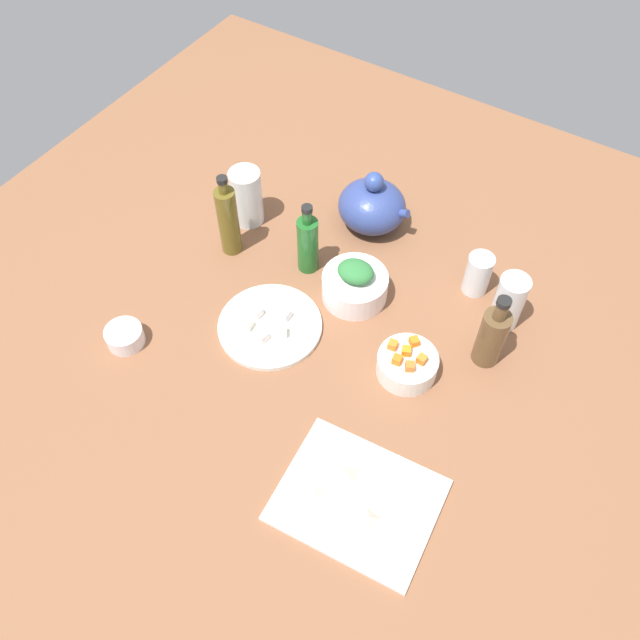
% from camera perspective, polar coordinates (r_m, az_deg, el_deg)
% --- Properties ---
extents(tabletop, '(1.90, 1.90, 0.03)m').
position_cam_1_polar(tabletop, '(1.46, 0.00, -1.52)').
color(tabletop, brown).
rests_on(tabletop, ground).
extents(cutting_board, '(0.30, 0.25, 0.01)m').
position_cam_1_polar(cutting_board, '(1.26, 3.24, -15.14)').
color(cutting_board, white).
rests_on(cutting_board, tabletop).
extents(plate_tofu, '(0.23, 0.23, 0.01)m').
position_cam_1_polar(plate_tofu, '(1.45, -4.31, -0.51)').
color(plate_tofu, white).
rests_on(plate_tofu, tabletop).
extents(bowl_greens, '(0.15, 0.15, 0.06)m').
position_cam_1_polar(bowl_greens, '(1.49, 2.99, 2.88)').
color(bowl_greens, white).
rests_on(bowl_greens, tabletop).
extents(bowl_carrots, '(0.13, 0.13, 0.05)m').
position_cam_1_polar(bowl_carrots, '(1.38, 7.46, -3.82)').
color(bowl_carrots, white).
rests_on(bowl_carrots, tabletop).
extents(bowl_small_side, '(0.08, 0.08, 0.04)m').
position_cam_1_polar(bowl_small_side, '(1.48, -16.38, -1.35)').
color(bowl_small_side, white).
rests_on(bowl_small_side, tabletop).
extents(teapot, '(0.18, 0.16, 0.16)m').
position_cam_1_polar(teapot, '(1.62, 4.49, 9.73)').
color(teapot, navy).
rests_on(teapot, tabletop).
extents(bottle_0, '(0.06, 0.06, 0.19)m').
position_cam_1_polar(bottle_0, '(1.39, 14.52, -1.32)').
color(bottle_0, brown).
rests_on(bottle_0, tabletop).
extents(bottle_1, '(0.05, 0.05, 0.19)m').
position_cam_1_polar(bottle_1, '(1.51, -1.06, 6.59)').
color(bottle_1, '#1F6124').
rests_on(bottle_1, tabletop).
extents(bottle_2, '(0.05, 0.05, 0.22)m').
position_cam_1_polar(bottle_2, '(1.55, -7.87, 8.49)').
color(bottle_2, brown).
rests_on(bottle_2, tabletop).
extents(drinking_glass_0, '(0.06, 0.06, 0.14)m').
position_cam_1_polar(drinking_glass_0, '(1.46, 15.86, 1.49)').
color(drinking_glass_0, white).
rests_on(drinking_glass_0, tabletop).
extents(drinking_glass_1, '(0.06, 0.06, 0.10)m').
position_cam_1_polar(drinking_glass_1, '(1.52, 13.37, 3.86)').
color(drinking_glass_1, white).
rests_on(drinking_glass_1, tabletop).
extents(drinking_glass_2, '(0.08, 0.08, 0.15)m').
position_cam_1_polar(drinking_glass_2, '(1.63, -6.30, 10.45)').
color(drinking_glass_2, white).
rests_on(drinking_glass_2, tabletop).
extents(carrot_cube_0, '(0.02, 0.02, 0.02)m').
position_cam_1_polar(carrot_cube_0, '(1.34, 7.70, -3.96)').
color(carrot_cube_0, orange).
rests_on(carrot_cube_0, bowl_carrots).
extents(carrot_cube_1, '(0.02, 0.02, 0.02)m').
position_cam_1_polar(carrot_cube_1, '(1.36, 6.24, -2.13)').
color(carrot_cube_1, orange).
rests_on(carrot_cube_1, bowl_carrots).
extents(carrot_cube_2, '(0.02, 0.02, 0.02)m').
position_cam_1_polar(carrot_cube_2, '(1.35, 6.61, -3.40)').
color(carrot_cube_2, orange).
rests_on(carrot_cube_2, bowl_carrots).
extents(carrot_cube_3, '(0.02, 0.02, 0.02)m').
position_cam_1_polar(carrot_cube_3, '(1.35, 8.71, -3.35)').
color(carrot_cube_3, orange).
rests_on(carrot_cube_3, bowl_carrots).
extents(carrot_cube_4, '(0.03, 0.03, 0.02)m').
position_cam_1_polar(carrot_cube_4, '(1.37, 8.07, -1.84)').
color(carrot_cube_4, orange).
rests_on(carrot_cube_4, bowl_carrots).
extents(carrot_cube_5, '(0.02, 0.02, 0.02)m').
position_cam_1_polar(carrot_cube_5, '(1.36, 7.39, -2.66)').
color(carrot_cube_5, orange).
rests_on(carrot_cube_5, bowl_carrots).
extents(chopped_greens_mound, '(0.09, 0.08, 0.04)m').
position_cam_1_polar(chopped_greens_mound, '(1.45, 3.08, 4.17)').
color(chopped_greens_mound, '#30773A').
rests_on(chopped_greens_mound, bowl_greens).
extents(tofu_cube_0, '(0.02, 0.02, 0.02)m').
position_cam_1_polar(tofu_cube_0, '(1.45, -3.03, 0.49)').
color(tofu_cube_0, silver).
rests_on(tofu_cube_0, plate_tofu).
extents(tofu_cube_1, '(0.03, 0.03, 0.02)m').
position_cam_1_polar(tofu_cube_1, '(1.42, -3.32, -1.03)').
color(tofu_cube_1, white).
rests_on(tofu_cube_1, plate_tofu).
extents(tofu_cube_2, '(0.02, 0.02, 0.02)m').
position_cam_1_polar(tofu_cube_2, '(1.46, -5.46, 0.69)').
color(tofu_cube_2, white).
rests_on(tofu_cube_2, plate_tofu).
extents(tofu_cube_3, '(0.03, 0.03, 0.02)m').
position_cam_1_polar(tofu_cube_3, '(1.42, -4.98, -1.39)').
color(tofu_cube_3, silver).
rests_on(tofu_cube_3, plate_tofu).
extents(tofu_cube_4, '(0.03, 0.03, 0.02)m').
position_cam_1_polar(tofu_cube_4, '(1.44, -6.27, -0.37)').
color(tofu_cube_4, white).
rests_on(tofu_cube_4, plate_tofu).
extents(dumpling_0, '(0.06, 0.06, 0.03)m').
position_cam_1_polar(dumpling_0, '(1.23, 4.19, -16.61)').
color(dumpling_0, beige).
rests_on(dumpling_0, cutting_board).
extents(dumpling_1, '(0.05, 0.05, 0.02)m').
position_cam_1_polar(dumpling_1, '(1.26, 2.31, -13.07)').
color(dumpling_1, beige).
rests_on(dumpling_1, cutting_board).
extents(dumpling_2, '(0.07, 0.07, 0.03)m').
position_cam_1_polar(dumpling_2, '(1.24, -0.46, -14.94)').
color(dumpling_2, beige).
rests_on(dumpling_2, cutting_board).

